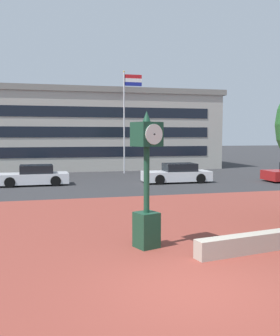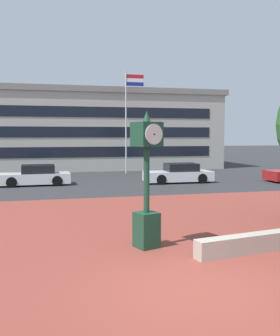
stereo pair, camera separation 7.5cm
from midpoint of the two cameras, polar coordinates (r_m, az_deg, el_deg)
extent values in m
plane|color=#2D2D30|center=(8.43, 8.14, -17.09)|extent=(200.00, 200.00, 0.00)
cube|color=brown|center=(12.06, 0.84, -10.25)|extent=(44.00, 16.04, 0.01)
cube|color=#ADA393|center=(10.97, 15.82, -10.64)|extent=(3.22, 0.94, 0.50)
cube|color=#19422D|center=(11.00, 1.16, -9.06)|extent=(0.74, 0.74, 1.00)
cylinder|color=#19422D|center=(10.75, 1.17, -1.71)|extent=(0.16, 0.16, 1.84)
cube|color=#19422D|center=(10.68, 1.18, 4.97)|extent=(0.85, 0.85, 0.66)
cylinder|color=white|center=(10.97, 0.15, 4.96)|extent=(0.53, 0.21, 0.55)
sphere|color=black|center=(10.99, 0.09, 4.96)|extent=(0.05, 0.05, 0.05)
cylinder|color=white|center=(10.40, 2.27, 4.97)|extent=(0.53, 0.21, 0.55)
sphere|color=black|center=(10.38, 2.34, 4.97)|extent=(0.05, 0.05, 0.05)
cone|color=#19422D|center=(10.69, 1.19, 7.56)|extent=(0.23, 0.23, 0.30)
cube|color=silver|center=(25.97, 5.67, -1.17)|extent=(4.51, 1.80, 0.64)
cube|color=black|center=(25.99, 6.15, 0.07)|extent=(2.09, 1.52, 0.56)
cylinder|color=black|center=(24.80, 3.22, -1.71)|extent=(0.64, 0.23, 0.64)
cylinder|color=black|center=(26.34, 2.24, -1.33)|extent=(0.64, 0.23, 0.64)
cylinder|color=black|center=(25.72, 9.18, -1.54)|extent=(0.64, 0.23, 0.64)
cylinder|color=black|center=(27.21, 7.90, -1.17)|extent=(0.64, 0.23, 0.64)
cube|color=silver|center=(25.35, -15.10, -1.46)|extent=(4.38, 1.83, 0.64)
cube|color=black|center=(25.30, -14.64, -0.19)|extent=(2.03, 1.54, 0.56)
cylinder|color=black|center=(24.59, -18.23, -2.00)|extent=(0.64, 0.23, 0.64)
cylinder|color=black|center=(26.21, -18.04, -1.59)|extent=(0.64, 0.23, 0.64)
cylinder|color=black|center=(24.59, -11.96, -1.87)|extent=(0.64, 0.23, 0.64)
cylinder|color=black|center=(26.20, -12.15, -1.46)|extent=(0.64, 0.23, 0.64)
cylinder|color=black|center=(28.64, 19.01, -1.09)|extent=(0.64, 0.23, 0.64)
cylinder|color=silver|center=(31.98, -2.01, 6.55)|extent=(0.12, 0.12, 8.21)
sphere|color=gold|center=(32.38, -2.03, 13.94)|extent=(0.14, 0.14, 0.14)
cube|color=red|center=(32.49, -0.66, 13.27)|extent=(1.43, 0.02, 0.30)
cube|color=white|center=(32.45, -0.65, 12.74)|extent=(1.43, 0.02, 0.30)
cube|color=navy|center=(32.41, -0.65, 12.21)|extent=(1.43, 0.02, 0.30)
cube|color=#B2ADA3|center=(40.87, -12.53, 5.09)|extent=(30.77, 15.01, 6.82)
cube|color=gray|center=(41.06, -12.62, 10.21)|extent=(31.39, 15.31, 0.50)
cube|color=black|center=(33.38, -12.15, 2.25)|extent=(27.70, 0.04, 0.90)
cube|color=black|center=(33.35, -12.20, 5.18)|extent=(27.70, 0.04, 0.90)
cube|color=black|center=(33.41, -12.26, 8.11)|extent=(27.70, 0.04, 0.90)
camera|label=1|loc=(0.04, -89.80, 0.02)|focal=41.57mm
camera|label=2|loc=(0.04, 90.20, -0.02)|focal=41.57mm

